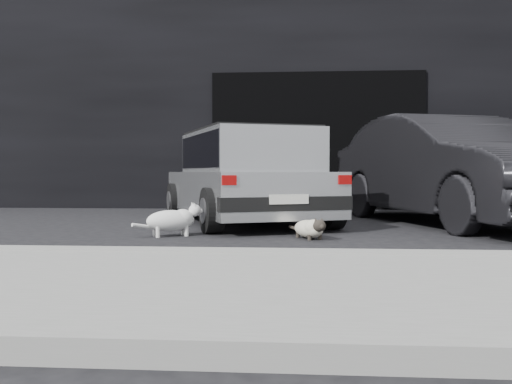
# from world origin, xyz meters

# --- Properties ---
(ground) EXTENTS (80.00, 80.00, 0.00)m
(ground) POSITION_xyz_m (0.00, 0.00, 0.00)
(ground) COLOR black
(ground) RESTS_ON ground
(building_facade) EXTENTS (34.00, 4.00, 5.00)m
(building_facade) POSITION_xyz_m (1.00, 6.00, 2.50)
(building_facade) COLOR black
(building_facade) RESTS_ON ground
(garage_opening) EXTENTS (4.00, 0.10, 2.60)m
(garage_opening) POSITION_xyz_m (1.00, 3.99, 1.30)
(garage_opening) COLOR black
(garage_opening) RESTS_ON ground
(curb) EXTENTS (18.00, 0.25, 0.12)m
(curb) POSITION_xyz_m (1.00, -2.60, 0.06)
(curb) COLOR gray
(curb) RESTS_ON ground
(sidewalk) EXTENTS (18.00, 2.20, 0.11)m
(sidewalk) POSITION_xyz_m (1.00, -3.80, 0.06)
(sidewalk) COLOR gray
(sidewalk) RESTS_ON ground
(silver_hatchback) EXTENTS (2.76, 3.82, 1.29)m
(silver_hatchback) POSITION_xyz_m (-0.07, 0.94, 0.70)
(silver_hatchback) COLOR #A7AAAC
(silver_hatchback) RESTS_ON ground
(second_car) EXTENTS (2.89, 4.81, 1.50)m
(second_car) POSITION_xyz_m (2.73, 1.04, 0.75)
(second_car) COLOR black
(second_car) RESTS_ON ground
(cat_siamese) EXTENTS (0.43, 0.65, 0.25)m
(cat_siamese) POSITION_xyz_m (0.78, -0.85, 0.11)
(cat_siamese) COLOR beige
(cat_siamese) RESTS_ON ground
(cat_white) EXTENTS (0.72, 0.51, 0.38)m
(cat_white) POSITION_xyz_m (-0.72, -0.68, 0.18)
(cat_white) COLOR white
(cat_white) RESTS_ON ground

